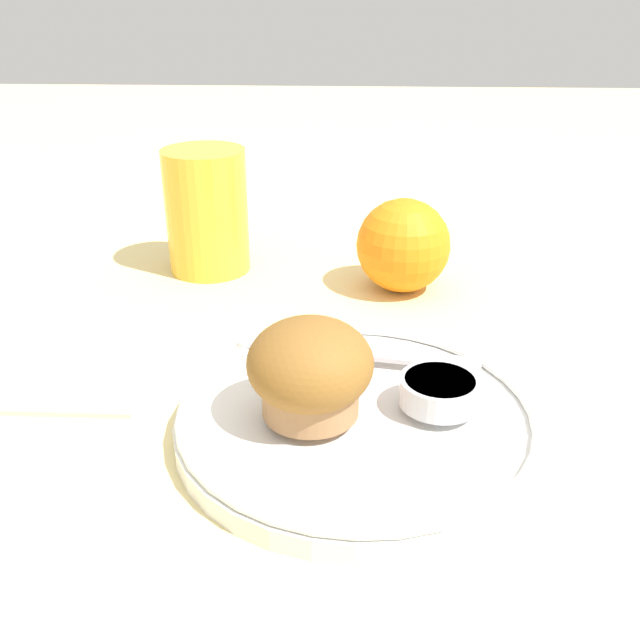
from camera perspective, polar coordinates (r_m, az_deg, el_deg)
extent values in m
plane|color=beige|center=(0.46, 0.98, -9.44)|extent=(3.00, 3.00, 0.00)
cylinder|color=white|center=(0.47, 2.90, -8.25)|extent=(0.23, 0.23, 0.01)
torus|color=white|center=(0.46, 2.93, -7.22)|extent=(0.23, 0.23, 0.01)
cylinder|color=#9E7047|center=(0.45, -0.76, -5.69)|extent=(0.06, 0.06, 0.03)
ellipsoid|color=brown|center=(0.44, -0.78, -3.35)|extent=(0.08, 0.08, 0.05)
cylinder|color=silver|center=(0.46, 9.50, -5.63)|extent=(0.05, 0.05, 0.02)
cylinder|color=silver|center=(0.46, 9.57, -4.91)|extent=(0.04, 0.04, 0.00)
sphere|color=#B7192D|center=(0.49, 0.98, -3.31)|extent=(0.02, 0.02, 0.02)
sphere|color=#B7192D|center=(0.49, 2.80, -3.35)|extent=(0.02, 0.02, 0.02)
cube|color=silver|center=(0.52, 2.92, -2.59)|extent=(0.18, 0.04, 0.00)
sphere|color=orange|center=(0.66, 6.67, 5.94)|extent=(0.09, 0.09, 0.09)
cylinder|color=gold|center=(0.70, -9.05, 8.59)|extent=(0.08, 0.08, 0.12)
cube|color=beige|center=(0.53, -19.35, -5.30)|extent=(0.10, 0.06, 0.01)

